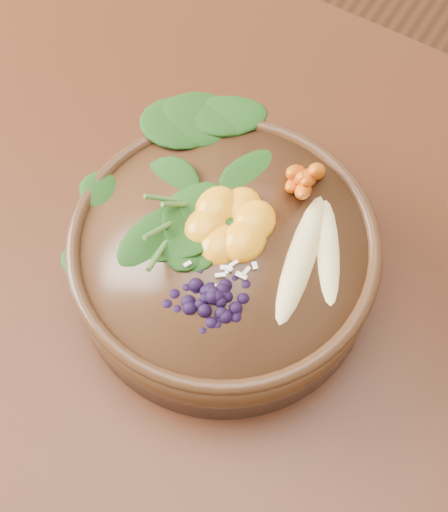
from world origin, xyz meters
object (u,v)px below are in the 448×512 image
(blueberry_pile, at_px, (213,290))
(dining_table, at_px, (67,279))
(carrot_cluster, at_px, (298,157))
(stoneware_bowl, at_px, (224,261))
(kale_heap, at_px, (191,166))
(banana_halves, at_px, (316,247))
(mandarin_cluster, at_px, (230,216))

(blueberry_pile, bearing_deg, dining_table, -179.97)
(blueberry_pile, bearing_deg, carrot_cluster, 89.92)
(stoneware_bowl, height_order, carrot_cluster, carrot_cluster)
(dining_table, height_order, kale_heap, kale_heap)
(carrot_cluster, distance_m, banana_halves, 0.08)
(dining_table, height_order, mandarin_cluster, mandarin_cluster)
(kale_heap, height_order, carrot_cluster, carrot_cluster)
(stoneware_bowl, bearing_deg, dining_table, -162.86)
(banana_halves, relative_size, blueberry_pile, 1.25)
(carrot_cluster, height_order, mandarin_cluster, carrot_cluster)
(dining_table, bearing_deg, blueberry_pile, 0.03)
(kale_heap, height_order, mandarin_cluster, kale_heap)
(banana_halves, bearing_deg, dining_table, 179.22)
(stoneware_bowl, distance_m, kale_heap, 0.09)
(blueberry_pile, bearing_deg, mandarin_cluster, 110.21)
(carrot_cluster, xyz_separation_m, banana_halves, (0.05, -0.06, -0.03))
(dining_table, bearing_deg, stoneware_bowl, 17.14)
(kale_heap, distance_m, blueberry_pile, 0.13)
(dining_table, distance_m, mandarin_cluster, 0.26)
(dining_table, height_order, stoneware_bowl, stoneware_bowl)
(mandarin_cluster, height_order, blueberry_pile, blueberry_pile)
(dining_table, distance_m, stoneware_bowl, 0.23)
(mandarin_cluster, bearing_deg, dining_table, -157.44)
(banana_halves, bearing_deg, mandarin_cluster, 170.25)
(kale_heap, bearing_deg, dining_table, -140.55)
(kale_heap, relative_size, mandarin_cluster, 2.07)
(stoneware_bowl, relative_size, blueberry_pile, 2.16)
(carrot_cluster, bearing_deg, banana_halves, -66.94)
(dining_table, height_order, banana_halves, banana_halves)
(carrot_cluster, bearing_deg, blueberry_pile, -109.55)
(stoneware_bowl, relative_size, carrot_cluster, 3.62)
(carrot_cluster, distance_m, blueberry_pile, 0.14)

